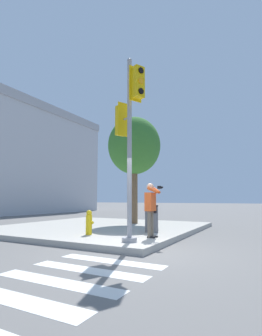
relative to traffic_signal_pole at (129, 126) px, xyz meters
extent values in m
plane|color=slate|center=(-0.27, -0.29, -3.44)|extent=(160.00, 160.00, 0.00)
cube|color=#ADA89E|center=(3.23, 3.21, -3.35)|extent=(8.00, 8.00, 0.18)
cube|color=silver|center=(-1.47, -0.34, -3.43)|extent=(0.40, 2.51, 0.01)
cube|color=silver|center=(-2.29, -0.34, -3.43)|extent=(0.40, 2.51, 0.01)
cube|color=silver|center=(-3.11, -0.34, -3.43)|extent=(0.40, 2.51, 0.01)
cube|color=silver|center=(-3.93, -0.34, -3.43)|extent=(0.40, 2.51, 0.01)
cylinder|color=#939399|center=(0.00, 0.00, -3.20)|extent=(0.41, 0.41, 0.12)
cylinder|color=#939399|center=(0.00, 0.00, -0.59)|extent=(0.13, 0.13, 5.10)
sphere|color=#939399|center=(0.00, 0.00, 2.00)|extent=(0.15, 0.15, 0.15)
cylinder|color=#939399|center=(0.08, 0.16, 0.26)|extent=(0.14, 0.22, 0.05)
cube|color=#E5B70C|center=(0.17, 0.37, 0.26)|extent=(0.37, 0.34, 0.90)
cube|color=#E5B70C|center=(0.12, 0.25, 0.26)|extent=(0.39, 0.20, 1.02)
cylinder|color=black|center=(0.23, 0.49, 0.56)|extent=(0.17, 0.10, 0.17)
cylinder|color=orange|center=(0.23, 0.49, 0.26)|extent=(0.17, 0.10, 0.17)
cylinder|color=black|center=(0.23, 0.49, -0.04)|extent=(0.17, 0.10, 0.17)
cylinder|color=#939399|center=(-0.08, -0.16, 1.17)|extent=(0.14, 0.22, 0.05)
cube|color=#E5B70C|center=(-0.18, -0.37, 1.17)|extent=(0.37, 0.35, 0.90)
cube|color=#E5B70C|center=(-0.12, -0.25, 1.17)|extent=(0.39, 0.20, 1.02)
cylinder|color=black|center=(-0.23, -0.49, 1.47)|extent=(0.17, 0.10, 0.17)
cylinder|color=orange|center=(-0.23, -0.49, 1.17)|extent=(0.17, 0.10, 0.17)
cylinder|color=black|center=(-0.23, -0.49, 0.87)|extent=(0.17, 0.10, 0.17)
cube|color=black|center=(0.93, -0.24, -3.23)|extent=(0.09, 0.24, 0.05)
cube|color=black|center=(1.13, -0.24, -3.23)|extent=(0.09, 0.24, 0.05)
cylinder|color=#6B6051|center=(0.93, -0.18, -2.86)|extent=(0.11, 0.11, 0.80)
cylinder|color=#6B6051|center=(1.13, -0.18, -2.86)|extent=(0.11, 0.11, 0.80)
cube|color=#E55623|center=(1.03, -0.18, -2.17)|extent=(0.40, 0.22, 0.57)
sphere|color=tan|center=(1.03, -0.18, -1.72)|extent=(0.23, 0.23, 0.23)
cube|color=black|center=(1.03, -0.49, -1.74)|extent=(0.12, 0.10, 0.09)
cylinder|color=black|center=(1.03, -0.56, -1.74)|extent=(0.06, 0.08, 0.06)
cylinder|color=#E55623|center=(0.89, -0.32, -1.81)|extent=(0.23, 0.35, 0.23)
cylinder|color=#E55623|center=(1.16, -0.32, -1.81)|extent=(0.23, 0.35, 0.23)
cube|color=black|center=(1.31, -0.16, -2.41)|extent=(0.10, 0.20, 0.26)
cylinder|color=brown|center=(4.89, 2.38, -1.81)|extent=(0.33, 0.33, 2.90)
ellipsoid|color=#38752D|center=(4.89, 2.38, 0.55)|extent=(2.60, 2.60, 2.85)
cylinder|color=yellow|center=(0.63, 1.86, -2.93)|extent=(0.20, 0.20, 0.65)
sphere|color=yellow|center=(0.63, 1.86, -2.55)|extent=(0.18, 0.18, 0.18)
cylinder|color=yellow|center=(0.63, 1.73, -2.86)|extent=(0.09, 0.06, 0.09)
cylinder|color=#5B5B60|center=(2.21, 0.30, -2.80)|extent=(0.46, 0.46, 0.91)
cylinder|color=black|center=(2.21, 0.30, -2.33)|extent=(0.49, 0.49, 0.04)
cube|color=#BCBCC1|center=(10.23, 18.82, 1.34)|extent=(17.85, 8.20, 9.55)
cube|color=#A3A3A8|center=(10.23, 18.82, 6.51)|extent=(18.05, 8.40, 0.80)
camera|label=1|loc=(-6.47, -3.49, -2.09)|focal=28.00mm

